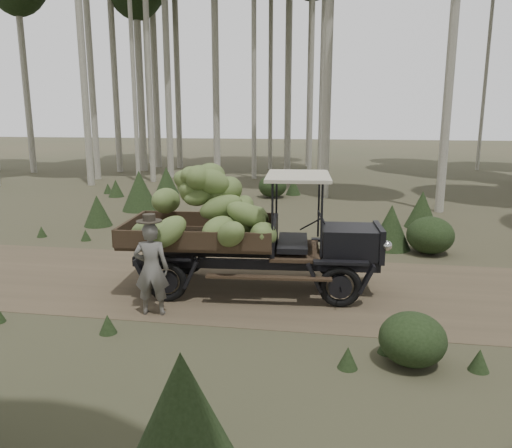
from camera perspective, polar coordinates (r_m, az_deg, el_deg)
The scene contains 5 objects.
ground at distance 10.33m, azimuth -12.03°, elevation -6.26°, with size 120.00×120.00×0.00m, color #473D2B.
dirt_track at distance 10.33m, azimuth -12.03°, elevation -6.24°, with size 70.00×4.00×0.01m, color brown.
banana_truck at distance 9.24m, azimuth -2.39°, elevation 0.66°, with size 4.93×2.65×2.39m.
farmer at distance 8.36m, azimuth -11.87°, elevation -4.92°, with size 0.62×0.48×1.70m.
undergrowth at distance 9.23m, azimuth -14.76°, elevation -5.24°, with size 23.73×23.42×1.38m.
Camera 1 is at (3.67, -9.09, 3.25)m, focal length 35.00 mm.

